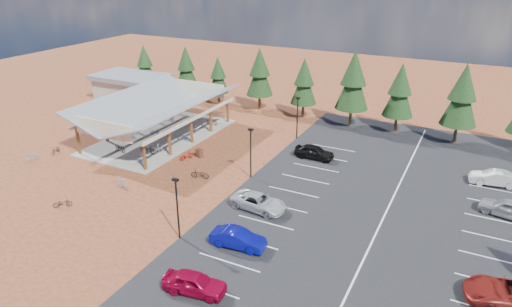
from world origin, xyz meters
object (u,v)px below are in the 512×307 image
object	(u,v)px
car_1	(238,239)
car_8	(508,208)
bike_pavilion	(158,107)
car_0	(195,283)
bike_12	(63,203)
bike_15	(186,155)
outbuilding	(131,87)
lamp_post_2	(297,115)
car_9	(494,178)
bike_1	(130,132)
bike_8	(56,150)
lamp_post_0	(177,204)
bike_16	(200,174)
trash_bin_0	(198,152)
bike_13	(122,183)
car_2	(259,202)
bike_3	(167,116)
car_4	(314,152)
bike_0	(120,147)
lamp_post_1	(251,150)
bike_7	(212,122)
bike_6	(183,137)
bike_2	(155,132)
bike_4	(148,149)
bike_5	(156,147)
trash_bin_1	(201,154)
bike_9	(30,157)

from	to	relation	value
car_1	car_8	world-z (taller)	car_8
bike_pavilion	car_0	xyz separation A→B (m)	(19.60, -21.71, -3.07)
bike_12	bike_15	world-z (taller)	bike_15
outbuilding	car_1	world-z (taller)	outbuilding
lamp_post_2	car_9	xyz separation A→B (m)	(21.49, -2.96, -2.22)
bike_1	car_0	distance (m)	30.18
bike_1	bike_12	world-z (taller)	bike_1
bike_8	car_1	distance (m)	27.64
bike_12	bike_15	size ratio (longest dim) A/B	0.94
lamp_post_0	lamp_post_2	distance (m)	24.00
bike_15	bike_16	bearing A→B (deg)	164.89
trash_bin_0	bike_13	world-z (taller)	bike_13
car_2	bike_1	bearing A→B (deg)	74.10
bike_3	car_4	world-z (taller)	car_4
bike_0	car_0	bearing A→B (deg)	-110.95
lamp_post_1	bike_7	size ratio (longest dim) A/B	3.14
bike_pavilion	lamp_post_1	size ratio (longest dim) A/B	3.77
car_8	bike_3	bearing A→B (deg)	-88.93
lamp_post_1	bike_6	size ratio (longest dim) A/B	3.39
lamp_post_0	car_8	distance (m)	27.30
car_2	car_9	bearing A→B (deg)	-46.12
bike_2	bike_8	xyz separation A→B (m)	(-6.35, -9.39, -0.09)
trash_bin_0	bike_2	world-z (taller)	bike_2
lamp_post_2	bike_8	distance (m)	27.75
bike_13	bike_4	bearing A→B (deg)	-148.43
bike_pavilion	car_4	world-z (taller)	bike_pavilion
bike_8	car_0	distance (m)	29.48
bike_2	bike_6	world-z (taller)	bike_2
lamp_post_0	bike_12	size ratio (longest dim) A/B	3.30
bike_pavilion	lamp_post_2	size ratio (longest dim) A/B	3.77
bike_7	car_8	world-z (taller)	car_8
bike_12	bike_15	bearing A→B (deg)	-59.91
bike_3	car_4	size ratio (longest dim) A/B	0.43
lamp_post_1	outbuilding	bearing A→B (deg)	151.11
bike_3	bike_5	world-z (taller)	bike_3
bike_8	bike_7	bearing A→B (deg)	36.72
car_0	car_1	bearing A→B (deg)	-10.25
bike_7	car_8	bearing A→B (deg)	-106.58
bike_2	bike_7	distance (m)	7.64
bike_5	bike_13	world-z (taller)	bike_13
lamp_post_2	bike_7	bearing A→B (deg)	-176.12
lamp_post_2	trash_bin_1	xyz separation A→B (m)	(-7.16, -10.09, -2.53)
bike_2	bike_3	bearing A→B (deg)	21.94
bike_9	bike_12	world-z (taller)	bike_9
bike_pavilion	bike_4	size ratio (longest dim) A/B	10.87
trash_bin_1	car_4	bearing A→B (deg)	25.76
bike_4	car_2	distance (m)	17.31
outbuilding	car_9	bearing A→B (deg)	-7.85
car_0	bike_4	bearing A→B (deg)	36.51
bike_9	trash_bin_1	bearing A→B (deg)	-131.23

